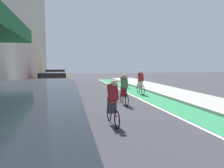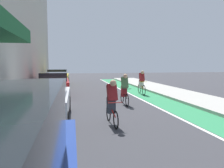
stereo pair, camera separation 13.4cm
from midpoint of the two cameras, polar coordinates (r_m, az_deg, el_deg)
The scene contains 10 objects.
ground_plane at distance 10.76m, azimuth -0.77°, elevation -6.03°, with size 70.77×70.77×0.00m, color #38383D.
bike_lane_paint at distance 13.56m, azimuth 10.55°, elevation -3.72°, with size 1.60×32.17×0.00m, color #2D8451.
lane_divider_stripe at distance 13.24m, azimuth 6.95°, elevation -3.89°, with size 0.12×32.17×0.00m, color white.
sidewalk_right at distance 14.54m, azimuth 18.56°, elevation -3.03°, with size 2.79×32.17×0.14m, color #A8A59E.
parked_sedan_white at distance 8.48m, azimuth -17.36°, elevation -4.02°, with size 1.95×4.29×1.53m.
parked_sedan_red at distance 14.80m, azimuth -15.20°, elevation 0.00°, with size 1.99×4.36×1.53m.
parked_sedan_yellow_cab at distance 21.80m, azimuth -14.29°, elevation 1.73°, with size 2.12×4.64×1.53m.
cyclist_mid at distance 7.69m, azimuth -0.35°, elevation -4.29°, with size 0.48×1.65×1.58m.
cyclist_trailing at distance 11.40m, azimuth 2.78°, elevation -1.29°, with size 0.48×1.67×1.59m.
cyclist_far at distance 15.26m, azimuth 7.06°, elevation 0.56°, with size 0.48×1.73×1.62m.
Camera 1 is at (-2.17, 1.77, 2.14)m, focal length 35.66 mm.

